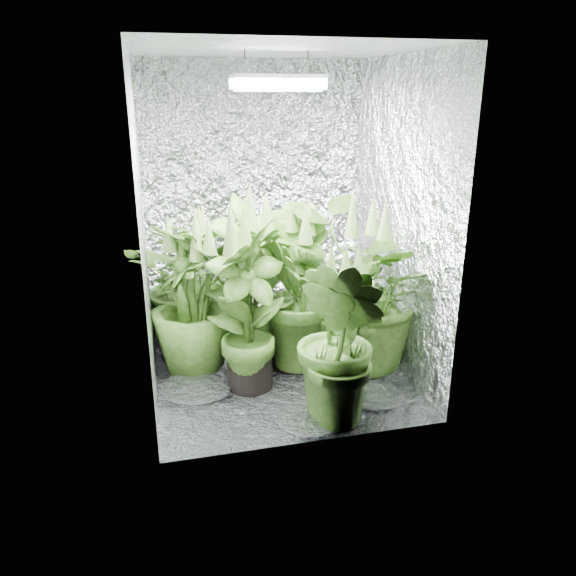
% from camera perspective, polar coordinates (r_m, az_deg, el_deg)
% --- Properties ---
extents(ground, '(1.60, 1.60, 0.00)m').
position_cam_1_polar(ground, '(3.80, -0.95, -8.62)').
color(ground, silver).
rests_on(ground, ground).
extents(walls, '(1.62, 1.62, 2.00)m').
position_cam_1_polar(walls, '(3.44, -1.04, 6.23)').
color(walls, silver).
rests_on(walls, ground).
extents(ceiling, '(1.60, 1.60, 0.01)m').
position_cam_1_polar(ceiling, '(3.36, -1.16, 23.09)').
color(ceiling, silver).
rests_on(ceiling, walls).
extents(grow_lamp, '(0.50, 0.30, 0.22)m').
position_cam_1_polar(grow_lamp, '(3.35, -1.14, 20.12)').
color(grow_lamp, gray).
rests_on(grow_lamp, ceiling).
extents(plant_a, '(1.09, 1.09, 1.05)m').
position_cam_1_polar(plant_a, '(4.06, -9.56, 0.69)').
color(plant_a, black).
rests_on(plant_a, ground).
extents(plant_b, '(0.81, 0.81, 1.23)m').
position_cam_1_polar(plant_b, '(3.72, -3.59, 0.28)').
color(plant_b, black).
rests_on(plant_b, ground).
extents(plant_c, '(0.77, 0.77, 1.15)m').
position_cam_1_polar(plant_c, '(3.69, 0.52, -0.39)').
color(plant_c, black).
rests_on(plant_c, ground).
extents(plant_d, '(0.77, 0.77, 1.08)m').
position_cam_1_polar(plant_d, '(3.70, -9.82, -1.31)').
color(plant_d, black).
rests_on(plant_d, ground).
extents(plant_e, '(1.10, 1.10, 1.19)m').
position_cam_1_polar(plant_e, '(3.63, 7.72, -0.36)').
color(plant_e, black).
rests_on(plant_e, ground).
extents(plant_f, '(0.80, 0.80, 1.18)m').
position_cam_1_polar(plant_f, '(3.42, -4.08, -1.82)').
color(plant_f, black).
rests_on(plant_f, ground).
extents(plant_g, '(0.69, 0.69, 1.05)m').
position_cam_1_polar(plant_g, '(3.08, 5.39, -5.56)').
color(plant_g, black).
rests_on(plant_g, ground).
extents(circulation_fan, '(0.19, 0.32, 0.38)m').
position_cam_1_polar(circulation_fan, '(4.41, 4.78, -2.27)').
color(circulation_fan, black).
rests_on(circulation_fan, ground).
extents(plant_label, '(0.06, 0.04, 0.08)m').
position_cam_1_polar(plant_label, '(3.16, 6.36, -8.78)').
color(plant_label, white).
rests_on(plant_label, plant_g).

